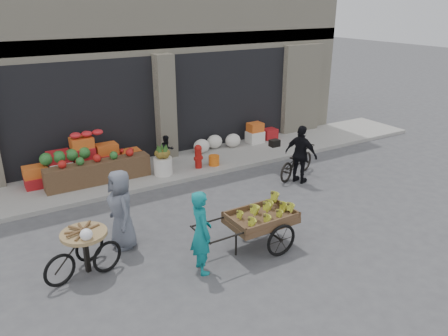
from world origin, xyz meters
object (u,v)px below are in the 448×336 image
fire_hydrant (198,155)px  tricycle_cart (85,245)px  seated_person (167,151)px  pineapple_bin (163,166)px  banana_cart (259,217)px  vendor_grey (121,209)px  bicycle (296,161)px  orange_bucket (214,160)px  vendor_woman (201,232)px  cyclist (301,155)px

fire_hydrant → tricycle_cart: bearing=-140.4°
fire_hydrant → seated_person: bearing=137.1°
pineapple_bin → fire_hydrant: size_ratio=0.73×
banana_cart → vendor_grey: (-2.33, 1.48, 0.13)m
pineapple_bin → bicycle: (3.34, -1.81, 0.08)m
orange_bucket → banana_cart: bearing=-108.4°
tricycle_cart → bicycle: (6.41, 1.69, -0.11)m
fire_hydrant → bicycle: bearing=-38.2°
pineapple_bin → vendor_woman: size_ratio=0.32×
orange_bucket → cyclist: (1.54, -2.11, 0.54)m
fire_hydrant → seated_person: 0.96m
banana_cart → cyclist: cyclist is taller
pineapple_bin → cyclist: cyclist is taller
fire_hydrant → bicycle: 2.85m
pineapple_bin → orange_bucket: bearing=-3.6°
orange_bucket → bicycle: 2.44m
seated_person → cyclist: (2.74, -2.81, 0.23)m
banana_cart → orange_bucket: bearing=70.9°
seated_person → cyclist: bearing=-55.8°
pineapple_bin → vendor_grey: 3.70m
orange_bucket → cyclist: size_ratio=0.20×
bicycle → cyclist: (-0.20, -0.40, 0.36)m
tricycle_cart → vendor_woman: bearing=-49.1°
seated_person → pineapple_bin: bearing=-133.7°
pineapple_bin → banana_cart: size_ratio=0.22×
banana_cart → vendor_grey: 2.77m
fire_hydrant → seated_person: size_ratio=0.76×
tricycle_cart → bicycle: size_ratio=0.85×
pineapple_bin → tricycle_cart: size_ratio=0.36×
vendor_grey → cyclist: vendor_grey is taller
orange_bucket → seated_person: 1.42m
vendor_grey → fire_hydrant: bearing=131.7°
banana_cart → vendor_woman: bearing=-175.8°
pineapple_bin → banana_cart: 4.46m
vendor_grey → cyclist: (5.31, 0.75, -0.02)m
pineapple_bin → tricycle_cart: tricycle_cart is taller
fire_hydrant → seated_person: seated_person is taller
banana_cart → cyclist: 3.72m
vendor_woman → bicycle: size_ratio=0.95×
tricycle_cart → vendor_grey: 1.08m
banana_cart → bicycle: banana_cart is taller
orange_bucket → bicycle: bearing=-44.6°
vendor_grey → bicycle: 5.64m
pineapple_bin → orange_bucket: pineapple_bin is taller
tricycle_cart → banana_cart: bearing=-35.6°
cyclist → seated_person: bearing=23.1°
fire_hydrant → vendor_grey: vendor_grey is taller
vendor_grey → pineapple_bin: bearing=143.8°
seated_person → vendor_woman: vendor_woman is taller
vendor_grey → bicycle: (5.51, 1.15, -0.38)m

